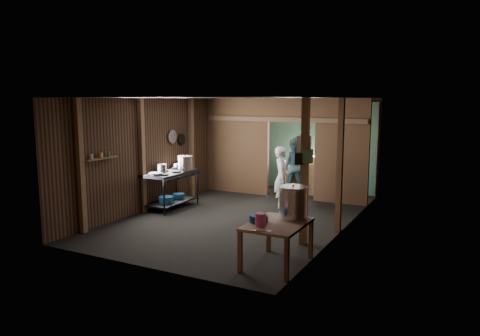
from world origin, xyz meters
The scene contains 42 objects.
floor centered at (0.00, 0.00, 0.00)m, with size 4.50×7.00×0.00m, color black.
ceiling centered at (0.00, 0.00, 2.60)m, with size 4.50×7.00×0.00m, color black.
wall_back centered at (0.00, 3.50, 1.30)m, with size 4.50×0.00×2.60m, color #4F3524.
wall_front centered at (0.00, -3.50, 1.30)m, with size 4.50×0.00×2.60m, color #4F3524.
wall_left centered at (-2.25, 0.00, 1.30)m, with size 0.00×7.00×2.60m, color #4F3524.
wall_right centered at (2.25, 0.00, 1.30)m, with size 0.00×7.00×2.60m, color #4F3524.
partition_left centered at (-1.32, 2.20, 1.30)m, with size 1.85×0.10×2.60m, color brown.
partition_right centered at (1.57, 2.20, 1.30)m, with size 1.35×0.10×2.60m, color brown.
partition_header centered at (0.25, 2.20, 2.30)m, with size 1.30×0.10×0.60m, color brown.
turquoise_panel centered at (0.00, 3.44, 1.25)m, with size 4.40×0.06×2.50m, color #59A09A.
back_counter centered at (0.30, 2.95, 0.42)m, with size 1.20×0.50×0.85m, color #9C7554.
wall_clock centered at (0.25, 3.40, 1.90)m, with size 0.20×0.20×0.03m, color silver.
post_left_a centered at (-2.18, -2.60, 1.30)m, with size 0.10×0.12×2.60m, color #9C7554.
post_left_b centered at (-2.18, -0.80, 1.30)m, with size 0.10×0.12×2.60m, color #9C7554.
post_left_c centered at (-2.18, 1.20, 1.30)m, with size 0.10×0.12×2.60m, color #9C7554.
post_right centered at (2.18, -0.20, 1.30)m, with size 0.10×0.12×2.60m, color #9C7554.
post_free centered at (1.85, -1.30, 1.30)m, with size 0.12×0.12×2.60m, color #9C7554.
cross_beam centered at (0.00, 2.15, 2.05)m, with size 4.40×0.12×0.12m, color #9C7554.
pan_lid_big centered at (-2.21, 0.40, 1.65)m, with size 0.34×0.34×0.03m, color gray.
pan_lid_small centered at (-2.21, 0.80, 1.55)m, with size 0.30×0.30×0.03m, color black.
wall_shelf centered at (-2.15, -2.10, 1.40)m, with size 0.14×0.80×0.03m, color #9C7554.
jar_white centered at (-2.15, -2.35, 1.47)m, with size 0.07×0.07×0.10m, color silver.
jar_yellow centered at (-2.15, -2.10, 1.47)m, with size 0.08×0.08×0.10m, color gold.
jar_green centered at (-2.15, -1.88, 1.47)m, with size 0.06×0.06×0.10m, color #438355.
bag_white centered at (1.80, -1.22, 1.78)m, with size 0.22×0.15×0.32m, color silver.
bag_green centered at (1.92, -1.36, 1.60)m, with size 0.16×0.12×0.24m, color #438355.
bag_black centered at (1.78, -1.38, 1.55)m, with size 0.14×0.10×0.20m, color black.
gas_range centered at (-1.88, -0.17, 0.44)m, with size 0.76×1.48×0.88m, color black, non-canonical shape.
prep_table centered at (1.83, -2.46, 0.34)m, with size 0.83×1.14×0.67m, color #A3806D, non-canonical shape.
stove_pot_large centered at (-1.71, 0.21, 1.04)m, with size 0.36×0.36×0.36m, color #BCBCBC, non-canonical shape.
stove_pot_med centered at (-2.05, -0.26, 0.96)m, with size 0.22×0.22×0.20m, color #BCBCBC, non-canonical shape.
stove_saucepan centered at (-2.05, 0.36, 0.93)m, with size 0.18×0.18×0.11m, color #BCBCBC.
frying_pan centered at (-1.88, -0.70, 0.90)m, with size 0.31×0.53×0.07m, color gray, non-canonical shape.
blue_tub_front centered at (-1.88, -0.35, 0.24)m, with size 0.34×0.34×0.14m, color navy.
blue_tub_back centered at (-1.88, 0.15, 0.23)m, with size 0.29×0.29×0.12m, color navy.
stock_pot centered at (1.93, -2.07, 0.92)m, with size 0.47×0.47×0.54m, color #BCBCBC, non-canonical shape.
wash_basin centered at (1.55, -2.54, 0.73)m, with size 0.29×0.29×0.11m, color navy.
pink_bucket centered at (1.67, -2.73, 0.77)m, with size 0.16×0.16×0.20m, color #BC428D.
knife centered at (1.80, -2.98, 0.68)m, with size 0.30×0.04×0.01m, color #BCBCBC.
yellow_tub centered at (0.67, 2.95, 0.94)m, with size 0.34×0.34×0.19m, color gold.
cook centered at (0.44, 1.10, 0.73)m, with size 0.53×0.35×1.46m, color white.
worker_back centered at (0.14, 2.66, 0.78)m, with size 0.76×0.59×1.56m, color #436B79.
Camera 1 is at (4.44, -8.72, 2.57)m, focal length 33.69 mm.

